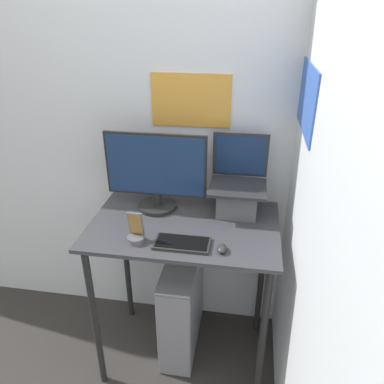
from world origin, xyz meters
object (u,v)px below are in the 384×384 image
mouse (222,248)px  monitor (156,174)px  laptop (238,193)px  computer_tower (182,305)px  cell_phone (136,234)px  keyboard (182,243)px

mouse → monitor: bearing=137.8°
laptop → computer_tower: (-0.29, -0.08, -0.73)m
cell_phone → laptop: bearing=38.5°
keyboard → cell_phone: cell_phone is taller
keyboard → mouse: (0.18, -0.02, 0.01)m
computer_tower → cell_phone: bearing=-119.8°
mouse → computer_tower: 0.74m
mouse → computer_tower: bearing=130.3°
keyboard → computer_tower: bearing=102.5°
keyboard → computer_tower: size_ratio=0.42×
laptop → cell_phone: laptop is taller
cell_phone → keyboard: bearing=1.6°
laptop → monitor: size_ratio=0.75×
keyboard → mouse: mouse is taller
computer_tower → monitor: bearing=157.0°
laptop → mouse: 0.38m
keyboard → computer_tower: keyboard is taller
mouse → cell_phone: cell_phone is taller
keyboard → cell_phone: size_ratio=1.67×
computer_tower → mouse: bearing=-49.7°
laptop → monitor: monitor is taller
laptop → monitor: bearing=-176.9°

